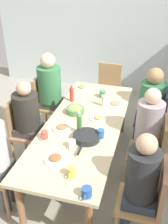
% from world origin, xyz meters
% --- Properties ---
extents(ground_plane, '(6.22, 6.22, 0.00)m').
position_xyz_m(ground_plane, '(0.00, 0.00, 0.00)').
color(ground_plane, '#999788').
extents(wall_left, '(0.12, 5.03, 2.60)m').
position_xyz_m(wall_left, '(-2.65, 0.00, 1.30)').
color(wall_left, silver).
rests_on(wall_left, ground_plane).
extents(dining_table, '(2.27, 0.86, 0.73)m').
position_xyz_m(dining_table, '(0.00, 0.00, 0.65)').
color(dining_table, '#CDBA8F').
rests_on(dining_table, ground_plane).
extents(chair_0, '(0.40, 0.40, 0.90)m').
position_xyz_m(chair_0, '(-0.76, 0.81, 0.51)').
color(chair_0, '#313C50').
rests_on(chair_0, ground_plane).
extents(person_0, '(0.34, 0.34, 1.20)m').
position_xyz_m(person_0, '(-0.76, 0.72, 0.73)').
color(person_0, '#42443F').
rests_on(person_0, ground_plane).
extents(chair_1, '(0.40, 0.40, 0.90)m').
position_xyz_m(chair_1, '(0.00, -0.81, 0.51)').
color(chair_1, '#A47551').
rests_on(chair_1, ground_plane).
extents(person_1, '(0.32, 0.32, 1.17)m').
position_xyz_m(person_1, '(0.00, -0.72, 0.70)').
color(person_1, '#43353B').
rests_on(person_1, ground_plane).
extents(chair_2, '(0.40, 0.40, 0.90)m').
position_xyz_m(chair_2, '(-1.51, 0.00, 0.51)').
color(chair_2, '#B08153').
rests_on(chair_2, ground_plane).
extents(chair_3, '(0.40, 0.40, 0.90)m').
position_xyz_m(chair_3, '(-0.76, -0.81, 0.51)').
color(chair_3, '#A4894A').
rests_on(chair_3, ground_plane).
extents(person_3, '(0.34, 0.34, 1.27)m').
position_xyz_m(person_3, '(-0.76, -0.72, 0.77)').
color(person_3, '#46443D').
rests_on(person_3, ground_plane).
extents(chair_4, '(0.40, 0.40, 0.90)m').
position_xyz_m(chair_4, '(0.00, 0.81, 0.51)').
color(chair_4, '#AE874D').
rests_on(chair_4, ground_plane).
extents(person_4, '(0.30, 0.30, 1.26)m').
position_xyz_m(person_4, '(-0.00, 0.72, 0.74)').
color(person_4, navy).
rests_on(person_4, ground_plane).
extents(chair_6, '(0.40, 0.40, 0.90)m').
position_xyz_m(chair_6, '(0.76, 0.81, 0.51)').
color(chair_6, tan).
rests_on(chair_6, ground_plane).
extents(person_6, '(0.30, 0.30, 1.20)m').
position_xyz_m(person_6, '(0.76, 0.72, 0.71)').
color(person_6, '#313A50').
rests_on(person_6, ground_plane).
extents(plate_0, '(0.25, 0.25, 0.04)m').
position_xyz_m(plate_0, '(-0.55, 0.28, 0.74)').
color(plate_0, white).
rests_on(plate_0, dining_table).
extents(plate_1, '(0.20, 0.20, 0.04)m').
position_xyz_m(plate_1, '(-0.92, -0.29, 0.74)').
color(plate_1, silver).
rests_on(plate_1, dining_table).
extents(plate_2, '(0.22, 0.22, 0.04)m').
position_xyz_m(plate_2, '(0.18, -0.21, 0.74)').
color(plate_2, white).
rests_on(plate_2, dining_table).
extents(plate_3, '(0.20, 0.20, 0.04)m').
position_xyz_m(plate_3, '(-0.14, 0.14, 0.74)').
color(plate_3, white).
rests_on(plate_3, dining_table).
extents(plate_4, '(0.22, 0.22, 0.04)m').
position_xyz_m(plate_4, '(0.70, -0.09, 0.74)').
color(plate_4, white).
rests_on(plate_4, dining_table).
extents(bowl_0, '(0.23, 0.23, 0.09)m').
position_xyz_m(bowl_0, '(-0.21, -0.17, 0.77)').
color(bowl_0, '#4D824F').
rests_on(bowl_0, dining_table).
extents(serving_pan, '(0.47, 0.29, 0.06)m').
position_xyz_m(serving_pan, '(0.30, 0.11, 0.76)').
color(serving_pan, '#222628').
rests_on(serving_pan, dining_table).
extents(cup_0, '(0.11, 0.08, 0.09)m').
position_xyz_m(cup_0, '(0.87, 0.12, 0.77)').
color(cup_0, '#EAC04F').
rests_on(cup_0, dining_table).
extents(cup_1, '(0.12, 0.09, 0.08)m').
position_xyz_m(cup_1, '(1.06, 0.32, 0.77)').
color(cup_1, '#29539A').
rests_on(cup_1, dining_table).
extents(cup_2, '(0.11, 0.08, 0.09)m').
position_xyz_m(cup_2, '(0.23, 0.25, 0.77)').
color(cup_2, '#2A5DA4').
rests_on(cup_2, dining_table).
extents(cup_3, '(0.12, 0.09, 0.10)m').
position_xyz_m(cup_3, '(-0.72, 0.06, 0.77)').
color(cup_3, '#409560').
rests_on(cup_3, dining_table).
extents(cup_4, '(0.11, 0.08, 0.09)m').
position_xyz_m(cup_4, '(0.40, -0.33, 0.77)').
color(cup_4, '#D54F3D').
rests_on(cup_4, dining_table).
extents(cup_5, '(0.12, 0.08, 0.07)m').
position_xyz_m(cup_5, '(0.47, 0.00, 0.76)').
color(cup_5, white).
rests_on(cup_5, dining_table).
extents(bottle_0, '(0.06, 0.06, 0.25)m').
position_xyz_m(bottle_0, '(0.19, -0.00, 0.85)').
color(bottle_0, '#43773D').
rests_on(bottle_0, dining_table).
extents(bottle_1, '(0.06, 0.06, 0.19)m').
position_xyz_m(bottle_1, '(-0.48, 0.13, 0.81)').
color(bottle_1, silver).
rests_on(bottle_1, dining_table).
extents(bottle_2, '(0.06, 0.06, 0.22)m').
position_xyz_m(bottle_2, '(-0.50, -0.31, 0.83)').
color(bottle_2, red).
rests_on(bottle_2, dining_table).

